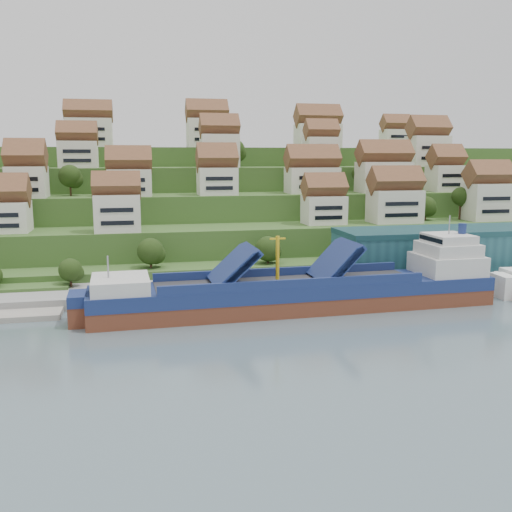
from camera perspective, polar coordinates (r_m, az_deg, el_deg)
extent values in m
plane|color=slate|center=(105.06, 0.53, -5.63)|extent=(300.00, 300.00, 0.00)
cube|color=gray|center=(124.30, 8.04, -2.76)|extent=(180.00, 14.00, 2.20)
cube|color=#2D4C1E|center=(187.91, -5.22, 1.87)|extent=(260.00, 128.00, 4.00)
cube|color=#2D4C1E|center=(192.38, -5.41, 3.11)|extent=(260.00, 118.00, 11.00)
cube|color=#2D4C1E|center=(199.91, -5.70, 4.37)|extent=(260.00, 102.00, 18.00)
cube|color=#2D4C1E|center=(207.54, -5.97, 5.54)|extent=(260.00, 86.00, 25.00)
cube|color=#2D4C1E|center=(216.26, -6.24, 6.51)|extent=(260.00, 68.00, 31.00)
cube|color=silver|center=(143.06, -23.84, 3.58)|extent=(10.92, 8.57, 6.95)
cube|color=silver|center=(135.55, -13.68, 4.19)|extent=(10.37, 7.03, 8.57)
cube|color=silver|center=(148.07, 6.79, 4.60)|extent=(10.29, 7.73, 7.22)
cube|color=silver|center=(154.56, 13.69, 4.85)|extent=(13.01, 8.26, 8.50)
cube|color=silver|center=(168.16, 22.09, 5.04)|extent=(11.60, 8.31, 9.96)
cube|color=silver|center=(154.41, -21.90, 6.88)|extent=(9.29, 8.98, 7.74)
cube|color=silver|center=(152.76, -12.54, 7.17)|extent=(11.16, 7.90, 6.93)
cube|color=silver|center=(154.53, -3.92, 7.47)|extent=(10.19, 8.56, 7.24)
cube|color=silver|center=(162.62, 5.62, 7.55)|extent=(14.25, 8.36, 7.14)
cube|color=silver|center=(169.11, 12.63, 7.70)|extent=(14.72, 8.18, 8.64)
cube|color=silver|center=(178.73, 18.39, 7.38)|extent=(9.26, 8.04, 7.63)
cube|color=silver|center=(169.94, -17.35, 9.66)|extent=(10.53, 7.30, 7.42)
cube|color=silver|center=(169.15, -3.67, 10.44)|extent=(10.79, 7.79, 9.50)
cube|color=silver|center=(177.37, 6.52, 10.28)|extent=(9.56, 7.14, 8.94)
cube|color=silver|center=(192.20, 16.76, 9.99)|extent=(12.07, 8.47, 9.54)
cube|color=silver|center=(187.76, -16.34, 11.73)|extent=(13.88, 7.51, 8.75)
cube|color=silver|center=(189.31, -4.91, 12.13)|extent=(12.83, 8.15, 9.17)
cube|color=silver|center=(198.20, 6.19, 11.83)|extent=(14.61, 8.73, 7.91)
cube|color=silver|center=(212.93, 13.78, 11.29)|extent=(9.82, 7.05, 6.61)
ellipsoid|color=#274015|center=(129.99, 1.20, 0.73)|extent=(5.79, 5.79, 5.79)
ellipsoid|color=#274015|center=(126.74, -10.51, 0.46)|extent=(5.82, 5.82, 5.82)
ellipsoid|color=#274015|center=(162.31, 16.61, 4.77)|extent=(5.60, 5.60, 5.60)
ellipsoid|color=#274015|center=(167.33, 19.79, 5.65)|extent=(5.01, 5.01, 5.01)
ellipsoid|color=#274015|center=(171.49, 10.31, 8.13)|extent=(4.66, 4.66, 4.66)
ellipsoid|color=#274015|center=(161.20, -23.25, 6.96)|extent=(6.12, 6.12, 6.12)
ellipsoid|color=#274015|center=(157.63, -18.12, 7.62)|extent=(5.87, 5.87, 5.87)
ellipsoid|color=#274015|center=(174.61, -2.18, 10.55)|extent=(6.48, 6.48, 6.48)
ellipsoid|color=#274015|center=(183.50, 5.81, 10.21)|extent=(5.66, 5.66, 5.66)
ellipsoid|color=#274015|center=(183.19, 7.48, 9.94)|extent=(5.20, 5.20, 5.20)
ellipsoid|color=#274015|center=(120.59, -18.09, -1.33)|extent=(4.67, 4.67, 4.67)
cube|color=#21515A|center=(139.06, 20.30, 0.63)|extent=(60.00, 15.00, 10.00)
cylinder|color=gray|center=(117.99, 8.02, -0.91)|extent=(0.16, 0.16, 8.00)
cube|color=maroon|center=(117.58, 8.34, 0.83)|extent=(1.20, 0.05, 0.80)
cube|color=brown|center=(106.75, 4.14, -4.85)|extent=(75.61, 13.69, 4.83)
cube|color=navy|center=(105.99, 4.16, -3.20)|extent=(75.61, 13.80, 2.51)
cube|color=silver|center=(100.55, -13.41, -2.76)|extent=(9.96, 11.27, 2.51)
cube|color=#262628|center=(105.15, 3.16, -2.60)|extent=(48.53, 11.19, 0.29)
cube|color=navy|center=(101.96, -2.54, -1.10)|extent=(7.53, 10.86, 6.68)
cube|color=navy|center=(107.30, 7.63, -0.63)|extent=(7.17, 10.85, 7.06)
cylinder|color=gold|center=(103.77, 2.16, -0.36)|extent=(0.69, 0.69, 8.69)
cube|color=silver|center=(118.40, 18.56, -0.78)|extent=(11.89, 11.33, 3.86)
cube|color=silver|center=(117.89, 18.65, 0.69)|extent=(9.93, 10.11, 2.41)
cube|color=silver|center=(117.60, 18.70, 1.67)|extent=(7.96, 8.90, 1.74)
cylinder|color=navy|center=(118.94, 19.93, 2.58)|extent=(1.59, 1.59, 2.12)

